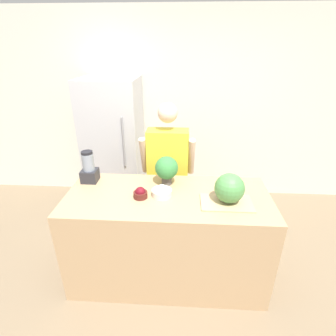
{
  "coord_description": "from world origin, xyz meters",
  "views": [
    {
      "loc": [
        0.12,
        -1.6,
        2.14
      ],
      "look_at": [
        0.0,
        0.43,
        1.18
      ],
      "focal_mm": 28.0,
      "sensor_mm": 36.0,
      "label": 1
    }
  ],
  "objects_px": {
    "bowl_cherries": "(140,193)",
    "person": "(168,173)",
    "blender": "(89,169)",
    "potted_plant": "(167,169)",
    "refrigerator": "(114,145)",
    "watermelon": "(230,188)",
    "bowl_cream": "(162,192)"
  },
  "relations": [
    {
      "from": "bowl_cherries",
      "to": "bowl_cream",
      "type": "relative_size",
      "value": 0.68
    },
    {
      "from": "bowl_cream",
      "to": "potted_plant",
      "type": "distance_m",
      "value": 0.26
    },
    {
      "from": "refrigerator",
      "to": "watermelon",
      "type": "xyz_separation_m",
      "value": [
        1.33,
        -1.41,
        0.18
      ]
    },
    {
      "from": "refrigerator",
      "to": "potted_plant",
      "type": "xyz_separation_m",
      "value": [
        0.79,
        -1.12,
        0.2
      ]
    },
    {
      "from": "bowl_cherries",
      "to": "potted_plant",
      "type": "bearing_deg",
      "value": 51.12
    },
    {
      "from": "refrigerator",
      "to": "person",
      "type": "distance_m",
      "value": 1.02
    },
    {
      "from": "person",
      "to": "bowl_cream",
      "type": "height_order",
      "value": "person"
    },
    {
      "from": "bowl_cream",
      "to": "blender",
      "type": "distance_m",
      "value": 0.76
    },
    {
      "from": "potted_plant",
      "to": "bowl_cream",
      "type": "bearing_deg",
      "value": -97.02
    },
    {
      "from": "bowl_cream",
      "to": "potted_plant",
      "type": "relative_size",
      "value": 0.64
    },
    {
      "from": "person",
      "to": "bowl_cherries",
      "type": "xyz_separation_m",
      "value": [
        -0.19,
        -0.72,
        0.15
      ]
    },
    {
      "from": "refrigerator",
      "to": "blender",
      "type": "xyz_separation_m",
      "value": [
        0.04,
        -1.1,
        0.17
      ]
    },
    {
      "from": "blender",
      "to": "potted_plant",
      "type": "bearing_deg",
      "value": -0.87
    },
    {
      "from": "refrigerator",
      "to": "person",
      "type": "height_order",
      "value": "refrigerator"
    },
    {
      "from": "person",
      "to": "bowl_cherries",
      "type": "bearing_deg",
      "value": -105.05
    },
    {
      "from": "person",
      "to": "refrigerator",
      "type": "bearing_deg",
      "value": 139.63
    },
    {
      "from": "bowl_cream",
      "to": "bowl_cherries",
      "type": "bearing_deg",
      "value": -168.28
    },
    {
      "from": "blender",
      "to": "potted_plant",
      "type": "xyz_separation_m",
      "value": [
        0.75,
        -0.01,
        0.03
      ]
    },
    {
      "from": "refrigerator",
      "to": "potted_plant",
      "type": "distance_m",
      "value": 1.38
    },
    {
      "from": "person",
      "to": "watermelon",
      "type": "bearing_deg",
      "value": -53.53
    },
    {
      "from": "watermelon",
      "to": "bowl_cherries",
      "type": "height_order",
      "value": "watermelon"
    },
    {
      "from": "potted_plant",
      "to": "person",
      "type": "bearing_deg",
      "value": 92.26
    },
    {
      "from": "watermelon",
      "to": "potted_plant",
      "type": "distance_m",
      "value": 0.62
    },
    {
      "from": "person",
      "to": "bowl_cream",
      "type": "relative_size",
      "value": 9.01
    },
    {
      "from": "bowl_cherries",
      "to": "blender",
      "type": "height_order",
      "value": "blender"
    },
    {
      "from": "refrigerator",
      "to": "watermelon",
      "type": "distance_m",
      "value": 1.95
    },
    {
      "from": "bowl_cherries",
      "to": "person",
      "type": "bearing_deg",
      "value": 74.95
    },
    {
      "from": "watermelon",
      "to": "refrigerator",
      "type": "bearing_deg",
      "value": 133.31
    },
    {
      "from": "bowl_cherries",
      "to": "blender",
      "type": "relative_size",
      "value": 0.39
    },
    {
      "from": "bowl_cherries",
      "to": "bowl_cream",
      "type": "xyz_separation_m",
      "value": [
        0.18,
        0.04,
        -0.0
      ]
    },
    {
      "from": "person",
      "to": "potted_plant",
      "type": "relative_size",
      "value": 5.8
    },
    {
      "from": "refrigerator",
      "to": "blender",
      "type": "distance_m",
      "value": 1.12
    }
  ]
}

